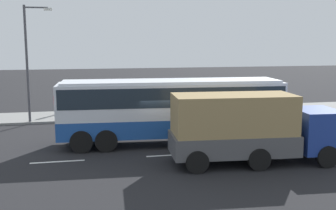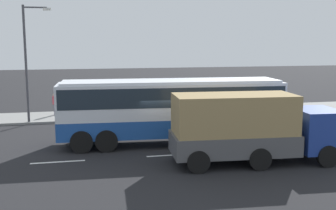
{
  "view_description": "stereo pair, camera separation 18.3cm",
  "coord_description": "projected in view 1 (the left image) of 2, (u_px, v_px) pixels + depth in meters",
  "views": [
    {
      "loc": [
        -3.98,
        -20.6,
        5.41
      ],
      "look_at": [
        0.42,
        0.43,
        2.03
      ],
      "focal_mm": 44.14,
      "sensor_mm": 36.0,
      "label": 1
    },
    {
      "loc": [
        -4.16,
        -20.56,
        5.41
      ],
      "look_at": [
        0.42,
        0.43,
        2.03
      ],
      "focal_mm": 44.14,
      "sensor_mm": 36.0,
      "label": 2
    }
  ],
  "objects": [
    {
      "name": "street_lamp",
      "position": [
        29.0,
        56.0,
        26.34
      ],
      "size": [
        1.78,
        0.24,
        7.46
      ],
      "color": "#47474C",
      "rests_on": "sidewalk_curb"
    },
    {
      "name": "sidewalk_curb",
      "position": [
        139.0,
        114.0,
        30.19
      ],
      "size": [
        80.0,
        4.0,
        0.15
      ],
      "primitive_type": "cube",
      "color": "gray",
      "rests_on": "ground_plane"
    },
    {
      "name": "ground_plane",
      "position": [
        162.0,
        145.0,
        21.56
      ],
      "size": [
        120.0,
        120.0,
        0.0
      ],
      "primitive_type": "plane",
      "color": "black"
    },
    {
      "name": "cargo_truck",
      "position": [
        250.0,
        127.0,
        18.15
      ],
      "size": [
        7.63,
        2.94,
        3.09
      ],
      "rotation": [
        0.0,
        0.0,
        -0.07
      ],
      "color": "navy",
      "rests_on": "ground_plane"
    },
    {
      "name": "pedestrian_at_crossing",
      "position": [
        56.0,
        102.0,
        29.3
      ],
      "size": [
        0.32,
        0.32,
        1.56
      ],
      "rotation": [
        0.0,
        0.0,
        0.16
      ],
      "color": "#38334C",
      "rests_on": "sidewalk_curb"
    },
    {
      "name": "lane_centreline",
      "position": [
        176.0,
        155.0,
        19.68
      ],
      "size": [
        37.56,
        0.16,
        0.01
      ],
      "color": "white",
      "rests_on": "ground_plane"
    },
    {
      "name": "coach_bus",
      "position": [
        171.0,
        104.0,
        21.56
      ],
      "size": [
        11.76,
        3.23,
        3.37
      ],
      "rotation": [
        0.0,
        0.0,
        -0.06
      ],
      "color": "#1E4C9E",
      "rests_on": "ground_plane"
    },
    {
      "name": "pedestrian_near_curb",
      "position": [
        247.0,
        96.0,
        32.07
      ],
      "size": [
        0.32,
        0.32,
        1.64
      ],
      "rotation": [
        0.0,
        0.0,
        1.67
      ],
      "color": "#38334C",
      "rests_on": "sidewalk_curb"
    }
  ]
}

